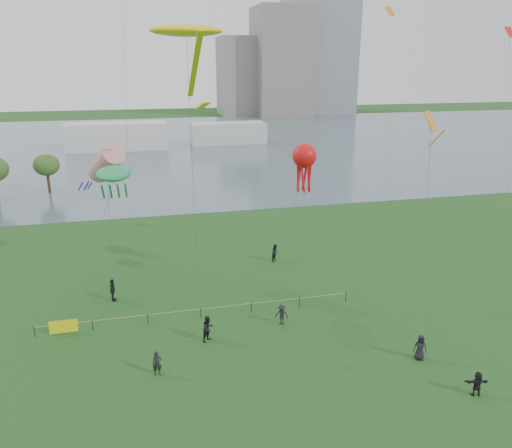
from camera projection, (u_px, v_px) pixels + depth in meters
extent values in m
plane|color=#143B12|center=(297.00, 411.00, 28.22)|extent=(400.00, 400.00, 0.00)
cube|color=#4F636C|center=(170.00, 144.00, 120.75)|extent=(400.00, 120.00, 0.08)
cube|color=slate|center=(282.00, 62.00, 182.44)|extent=(20.00, 20.00, 38.00)
cube|color=slate|center=(241.00, 76.00, 186.44)|extent=(16.00, 18.00, 28.00)
cube|color=silver|center=(117.00, 136.00, 112.55)|extent=(22.00, 8.00, 6.00)
cube|color=silver|center=(228.00, 133.00, 121.23)|extent=(18.00, 7.00, 5.00)
cylinder|color=#322417|center=(49.00, 185.00, 75.03)|extent=(0.44, 0.44, 2.66)
ellipsoid|color=#3A5A23|center=(46.00, 165.00, 74.11)|extent=(3.78, 3.78, 3.19)
cylinder|color=black|center=(34.00, 331.00, 35.78)|extent=(0.07, 0.07, 0.85)
cylinder|color=black|center=(92.00, 325.00, 36.66)|extent=(0.07, 0.07, 0.85)
cylinder|color=black|center=(148.00, 319.00, 37.55)|extent=(0.07, 0.07, 0.85)
cylinder|color=black|center=(201.00, 313.00, 38.43)|extent=(0.07, 0.07, 0.85)
cylinder|color=black|center=(251.00, 307.00, 39.31)|extent=(0.07, 0.07, 0.85)
cylinder|color=black|center=(300.00, 302.00, 40.20)|extent=(0.07, 0.07, 0.85)
cylinder|color=black|center=(346.00, 297.00, 41.08)|extent=(0.07, 0.07, 0.85)
cylinder|color=yellow|center=(201.00, 309.00, 38.33)|extent=(24.00, 0.03, 0.03)
cube|color=yellow|center=(64.00, 327.00, 36.18)|extent=(2.00, 0.04, 1.00)
imported|color=black|center=(208.00, 329.00, 35.10)|extent=(1.17, 1.14, 1.90)
imported|color=black|center=(282.00, 315.00, 37.38)|extent=(1.19, 1.00, 1.60)
imported|color=black|center=(113.00, 290.00, 41.02)|extent=(0.62, 1.18, 1.92)
imported|color=black|center=(420.00, 347.00, 32.93)|extent=(1.01, 0.85, 1.76)
imported|color=black|center=(477.00, 384.00, 29.36)|extent=(1.51, 0.75, 1.56)
imported|color=black|center=(157.00, 363.00, 31.29)|extent=(0.62, 0.43, 1.62)
imported|color=black|center=(275.00, 253.00, 49.38)|extent=(1.06, 1.06, 1.74)
cylinder|color=#3F3F42|center=(193.00, 179.00, 37.53)|extent=(0.13, 1.67, 20.94)
ellipsoid|color=yellow|center=(186.00, 31.00, 35.07)|extent=(5.18, 3.23, 0.81)
cube|color=yellow|center=(195.00, 67.00, 31.93)|extent=(0.36, 6.98, 4.09)
cube|color=yellow|center=(204.00, 105.00, 29.06)|extent=(0.95, 0.95, 0.42)
cylinder|color=#3F3F42|center=(110.00, 229.00, 42.54)|extent=(0.23, 3.67, 10.61)
cylinder|color=red|center=(106.00, 163.00, 42.62)|extent=(3.80, 5.22, 3.92)
cylinder|color=#1817A7|center=(90.00, 186.00, 41.69)|extent=(0.60, 1.13, 0.88)
cylinder|color=#1817A7|center=(87.00, 185.00, 41.98)|extent=(0.60, 1.13, 0.88)
cylinder|color=#1817A7|center=(81.00, 185.00, 41.75)|extent=(0.60, 1.13, 0.88)
cylinder|color=#1817A7|center=(80.00, 187.00, 41.32)|extent=(0.60, 1.13, 0.88)
cylinder|color=#1817A7|center=(86.00, 187.00, 41.28)|extent=(0.60, 1.13, 0.88)
cylinder|color=#3F3F42|center=(96.00, 247.00, 38.12)|extent=(3.55, 2.48, 10.78)
ellipsoid|color=#1A914B|center=(114.00, 173.00, 37.99)|extent=(2.59, 4.67, 0.91)
cylinder|color=#1A914B|center=(103.00, 192.00, 36.64)|extent=(0.16, 1.79, 1.54)
cylinder|color=#1A914B|center=(111.00, 191.00, 36.76)|extent=(0.16, 1.79, 1.54)
cylinder|color=#1A914B|center=(118.00, 191.00, 36.88)|extent=(0.16, 1.79, 1.54)
cylinder|color=#1A914B|center=(126.00, 190.00, 37.00)|extent=(0.16, 1.79, 1.54)
cylinder|color=#3F3F42|center=(287.00, 235.00, 39.22)|extent=(3.75, 3.69, 11.77)
sphere|color=red|center=(304.00, 156.00, 39.51)|extent=(1.95, 1.95, 1.95)
cylinder|color=red|center=(310.00, 175.00, 40.12)|extent=(0.18, 0.54, 2.60)
cylinder|color=red|center=(305.00, 174.00, 40.46)|extent=(0.49, 0.36, 2.61)
cylinder|color=red|center=(299.00, 175.00, 40.35)|extent=(0.49, 0.36, 2.61)
cylinder|color=red|center=(298.00, 176.00, 39.90)|extent=(0.18, 0.54, 2.60)
cylinder|color=red|center=(303.00, 177.00, 39.55)|extent=(0.49, 0.36, 2.61)
cylinder|color=red|center=(309.00, 177.00, 39.66)|extent=(0.49, 0.36, 2.61)
cylinder|color=#3F3F42|center=(427.00, 260.00, 29.65)|extent=(4.50, 9.46, 15.23)
cube|color=orange|center=(431.00, 121.00, 32.16)|extent=(1.51, 1.51, 1.23)
cylinder|color=orange|center=(437.00, 138.00, 31.64)|extent=(0.08, 1.58, 1.35)
cube|color=orange|center=(390.00, 11.00, 42.28)|extent=(0.93, 0.60, 0.76)
cube|color=red|center=(510.00, 32.00, 37.21)|extent=(0.97, 0.68, 0.76)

